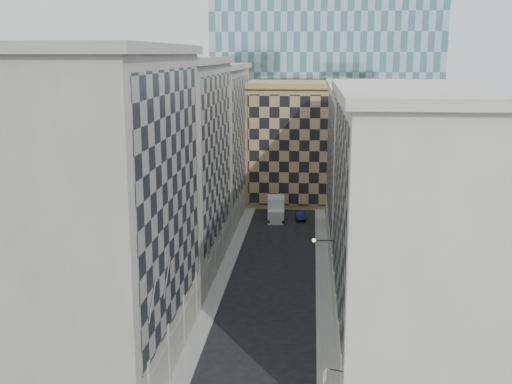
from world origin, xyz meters
The scene contains 14 objects.
sidewalk_west centered at (-5.25, 30.00, 0.07)m, with size 1.50×100.00×0.15m, color gray.
sidewalk_east centered at (5.25, 30.00, 0.07)m, with size 1.50×100.00×0.15m, color gray.
bldg_left_a centered at (-10.88, 11.00, 11.82)m, with size 10.80×22.80×23.70m.
bldg_left_b centered at (-10.88, 33.00, 11.32)m, with size 10.80×22.80×22.70m.
bldg_left_c centered at (-10.88, 55.00, 10.83)m, with size 10.80×22.80×21.70m.
bldg_right_a centered at (10.88, 15.00, 10.32)m, with size 10.80×26.80×20.70m.
bldg_right_b centered at (10.89, 42.00, 9.85)m, with size 10.80×28.80×19.70m.
tan_block centered at (2.00, 67.90, 9.44)m, with size 16.80×14.80×18.80m.
church_tower centered at (0.00, 82.00, 26.95)m, with size 7.20×7.20×51.50m.
flagpoles_left centered at (-5.90, 6.00, 8.00)m, with size 0.10×6.33×2.33m.
bracket_lamp centered at (4.38, 24.00, 6.20)m, with size 1.98×0.36×0.36m.
box_truck centered at (-1.06, 55.02, 1.36)m, with size 2.61×5.82×3.13m.
dark_car centered at (2.39, 55.27, 0.61)m, with size 1.29×3.71×1.22m, color #10123E.
shop_sign centered at (4.96, 3.00, 3.84)m, with size 1.22×0.70×0.79m.
Camera 1 is at (3.85, -33.03, 23.02)m, focal length 45.00 mm.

